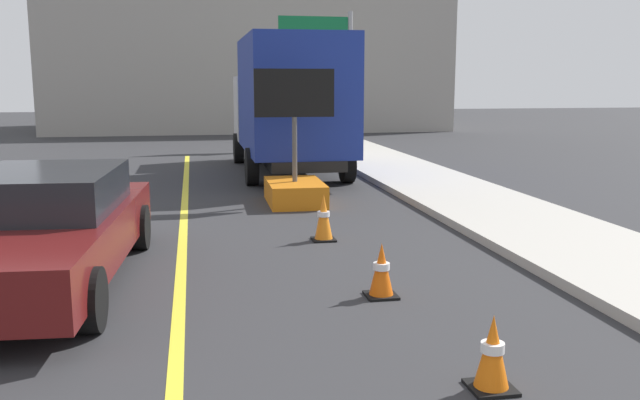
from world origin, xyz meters
name	(u,v)px	position (x,y,z in m)	size (l,w,h in m)	color
lane_center_stripe	(174,400)	(0.00, 6.00, 0.00)	(0.14, 36.00, 0.01)	yellow
arrow_board_trailer	(295,180)	(2.21, 14.48, 0.48)	(1.60, 1.82, 2.70)	orange
box_truck	(289,103)	(2.73, 19.02, 1.90)	(2.62, 7.27, 3.55)	black
pickup_car	(42,228)	(-1.63, 9.49, 0.70)	(2.33, 5.30, 1.38)	#591414
highway_guide_sign	(330,55)	(5.28, 26.27, 3.42)	(2.79, 0.21, 5.00)	gray
far_building_block	(247,65)	(3.13, 37.84, 3.30)	(19.52, 9.61, 6.60)	gray
traffic_cone_mid_lane	(492,353)	(2.51, 5.73, 0.31)	(0.36, 0.36, 0.63)	black
traffic_cone_far_lane	(381,271)	(2.29, 8.23, 0.31)	(0.36, 0.36, 0.63)	black
traffic_cone_curbside	(324,218)	(2.17, 11.14, 0.36)	(0.36, 0.36, 0.74)	black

